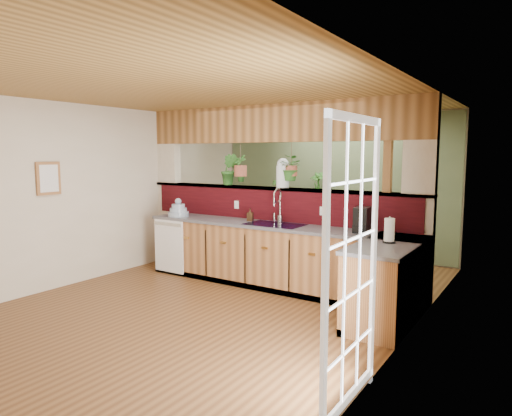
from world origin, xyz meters
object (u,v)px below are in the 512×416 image
Objects in this scene: faucet at (278,204)px; paper_towel at (389,231)px; dish_stack at (178,211)px; soap_dispenser at (250,215)px; shelving_console at (301,226)px; glass_jar at (283,173)px; coffee_maker at (362,221)px.

paper_towel is (1.78, -0.60, -0.14)m from faucet.
soap_dispenser is (1.23, 0.20, 0.00)m from dish_stack.
faucet is 1.52× the size of dish_stack.
faucet reaches higher than shelving_console.
faucet is 0.49m from glass_jar.
coffee_maker is 0.74× the size of glass_jar.
coffee_maker is at bearing -53.79° from shelving_console.
paper_towel reaches higher than soap_dispenser.
soap_dispenser is 0.63× the size of paper_towel.
dish_stack is 1.77× the size of soap_dispenser.
dish_stack is 2.61m from shelving_console.
glass_jar is 2.30m from shelving_console.
dish_stack is at bearing -170.95° from soap_dispenser.
paper_towel is (3.45, -0.34, 0.04)m from dish_stack.
faucet reaches higher than dish_stack.
dish_stack is 1.04× the size of coffee_maker.
soap_dispenser is 0.78m from glass_jar.
coffee_maker is 1.08× the size of paper_towel.
faucet is 0.32× the size of shelving_console.
coffee_maker reaches higher than dish_stack.
paper_towel is 3.74m from shelving_console.
faucet is 2.70× the size of soap_dispenser.
faucet reaches higher than paper_towel.
dish_stack is at bearing -171.06° from faucet.
glass_jar reaches higher than soap_dispenser.
paper_towel is (0.50, -0.49, -0.01)m from coffee_maker.
paper_towel is at bearing -5.63° from dish_stack.
faucet is 1.70m from dish_stack.
coffee_maker is 0.70m from paper_towel.
soap_dispenser is 2.28m from paper_towel.
coffee_maker reaches higher than shelving_console.
paper_towel is at bearing -51.26° from coffee_maker.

